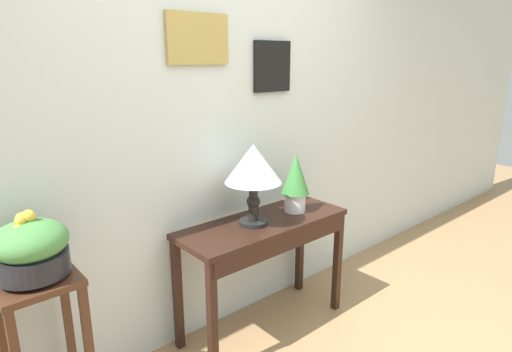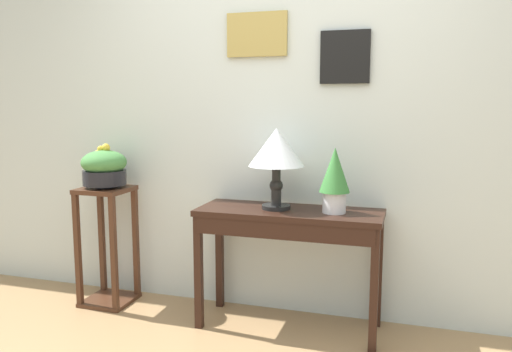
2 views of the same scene
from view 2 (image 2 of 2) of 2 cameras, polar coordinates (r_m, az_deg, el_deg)
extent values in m
cube|color=silver|center=(3.33, 3.45, 8.40)|extent=(9.00, 0.10, 2.80)
cube|color=tan|center=(3.35, 0.09, 15.58)|extent=(0.40, 0.02, 0.27)
cube|color=#81AF5A|center=(3.34, 0.06, 15.59)|extent=(0.32, 0.01, 0.22)
cube|color=black|center=(3.21, 9.94, 12.99)|extent=(0.30, 0.02, 0.32)
cube|color=#97A8A0|center=(3.21, 9.92, 13.00)|extent=(0.24, 0.01, 0.25)
cube|color=black|center=(3.09, 3.77, -4.10)|extent=(1.12, 0.42, 0.03)
cube|color=black|center=(2.93, 2.89, -6.15)|extent=(1.05, 0.03, 0.10)
cube|color=black|center=(3.19, -6.44, -10.71)|extent=(0.05, 0.04, 0.71)
cube|color=black|center=(2.95, 13.08, -12.47)|extent=(0.04, 0.04, 0.71)
cube|color=black|center=(3.50, -4.09, -8.95)|extent=(0.05, 0.04, 0.71)
cube|color=black|center=(3.28, 13.56, -10.34)|extent=(0.04, 0.04, 0.71)
cylinder|color=black|center=(3.10, 2.27, -3.47)|extent=(0.18, 0.18, 0.02)
cylinder|color=black|center=(3.09, 2.28, -2.16)|extent=(0.06, 0.06, 0.12)
sphere|color=black|center=(3.08, 2.28, -1.07)|extent=(0.08, 0.08, 0.08)
cylinder|color=black|center=(3.07, 2.29, 0.02)|extent=(0.05, 0.05, 0.12)
cone|color=silver|center=(3.05, 2.31, 3.25)|extent=(0.34, 0.34, 0.23)
cylinder|color=silver|center=(3.02, 8.74, -2.94)|extent=(0.14, 0.14, 0.12)
cone|color=#387A38|center=(2.99, 8.82, 0.68)|extent=(0.18, 0.18, 0.26)
cube|color=#472819|center=(3.61, -16.54, -1.48)|extent=(0.32, 0.32, 0.03)
cube|color=#472819|center=(3.81, -16.05, -13.23)|extent=(0.32, 0.32, 0.03)
cube|color=#472819|center=(3.66, -19.34, -7.79)|extent=(0.04, 0.04, 0.76)
cube|color=#472819|center=(3.50, -15.64, -8.33)|extent=(0.04, 0.04, 0.76)
cube|color=#472819|center=(3.88, -16.88, -6.78)|extent=(0.04, 0.04, 0.76)
cube|color=#472819|center=(3.73, -13.30, -7.23)|extent=(0.04, 0.04, 0.76)
cylinder|color=black|center=(3.60, -16.56, -1.09)|extent=(0.13, 0.13, 0.02)
cylinder|color=black|center=(3.59, -16.59, -0.15)|extent=(0.29, 0.29, 0.10)
ellipsoid|color=#478442|center=(3.58, -16.66, 1.47)|extent=(0.30, 0.30, 0.17)
cylinder|color=#478442|center=(3.59, -16.97, 1.53)|extent=(0.05, 0.02, 0.12)
sphere|color=gold|center=(3.59, -17.31, 2.43)|extent=(0.05, 0.05, 0.05)
cylinder|color=#478442|center=(3.59, -16.82, 1.78)|extent=(0.03, 0.01, 0.15)
sphere|color=gold|center=(3.59, -17.01, 2.94)|extent=(0.04, 0.04, 0.04)
cylinder|color=#478442|center=(3.58, -16.55, 1.85)|extent=(0.02, 0.02, 0.15)
sphere|color=gold|center=(3.58, -16.47, 3.07)|extent=(0.05, 0.05, 0.05)
cylinder|color=#478442|center=(3.60, -16.50, 1.79)|extent=(0.02, 0.06, 0.14)
sphere|color=gold|center=(3.62, -16.38, 2.93)|extent=(0.04, 0.04, 0.04)
cylinder|color=#478442|center=(3.58, -16.90, 1.45)|extent=(0.04, 0.02, 0.11)
sphere|color=gold|center=(3.58, -17.17, 2.28)|extent=(0.06, 0.06, 0.06)
camera|label=1|loc=(2.63, -48.78, 12.72)|focal=30.11mm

